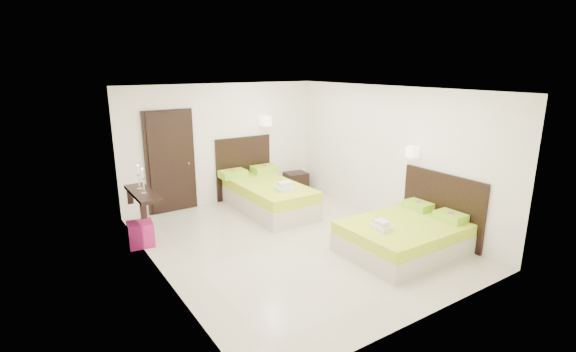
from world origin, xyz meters
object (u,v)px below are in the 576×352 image
bed_single (266,194)px  ottoman (141,234)px  bed_double (407,234)px  nightstand (296,182)px

bed_single → ottoman: bed_single is taller
ottoman → bed_single: bearing=8.9°
bed_double → nightstand: 3.83m
bed_double → nightstand: (0.40, 3.81, -0.06)m
bed_single → nightstand: bed_single is taller
bed_double → nightstand: size_ratio=3.78×
bed_single → bed_double: bed_single is taller
bed_single → bed_double: 3.17m
nightstand → ottoman: (-4.01, -1.19, -0.02)m
bed_single → nightstand: size_ratio=4.46×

